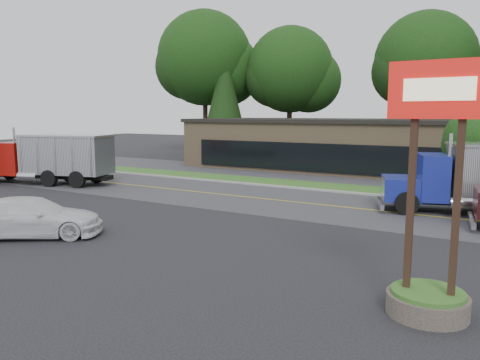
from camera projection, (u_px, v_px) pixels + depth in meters
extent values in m
plane|color=#2F2F34|center=(158.00, 234.00, 18.64)|extent=(140.00, 140.00, 0.00)
cube|color=#49494E|center=(264.00, 199.00, 26.30)|extent=(60.00, 8.00, 0.02)
cube|color=gold|center=(264.00, 199.00, 26.30)|extent=(60.00, 0.12, 0.01)
cube|color=#9E9E99|center=(294.00, 189.00, 29.88)|extent=(60.00, 0.30, 0.12)
cube|color=#2D6623|center=(305.00, 185.00, 31.41)|extent=(60.00, 3.40, 0.03)
cube|color=#49494E|center=(331.00, 177.00, 35.66)|extent=(60.00, 7.00, 0.02)
cube|color=#9C8060|center=(379.00, 147.00, 39.47)|extent=(32.00, 12.00, 4.00)
cylinder|color=#6B6054|center=(427.00, 304.00, 11.17)|extent=(1.90, 1.90, 0.50)
cylinder|color=#2D6623|center=(428.00, 292.00, 11.13)|extent=(1.70, 1.70, 0.10)
cube|color=#332116|center=(410.00, 206.00, 11.09)|extent=(0.16, 0.16, 5.00)
cube|color=#332116|center=(456.00, 210.00, 10.58)|extent=(0.16, 0.16, 5.00)
cube|color=red|center=(440.00, 90.00, 10.46)|extent=(2.20, 0.35, 1.30)
cube|color=beige|center=(439.00, 89.00, 10.29)|extent=(1.50, 0.04, 0.50)
cube|color=beige|center=(441.00, 90.00, 10.62)|extent=(1.50, 0.04, 0.50)
cylinder|color=#382619|center=(205.00, 128.00, 55.57)|extent=(0.56, 0.56, 6.00)
sphere|color=black|center=(205.00, 58.00, 54.42)|extent=(10.97, 10.97, 10.97)
sphere|color=black|center=(226.00, 70.00, 54.74)|extent=(8.23, 8.23, 8.23)
sphere|color=black|center=(188.00, 67.00, 54.56)|extent=(7.54, 7.54, 7.54)
cylinder|color=#382619|center=(289.00, 133.00, 52.27)|extent=(0.56, 0.56, 5.14)
sphere|color=black|center=(290.00, 70.00, 51.29)|extent=(9.39, 9.39, 9.39)
sphere|color=black|center=(309.00, 81.00, 51.56)|extent=(7.04, 7.04, 7.04)
sphere|color=black|center=(274.00, 78.00, 51.41)|extent=(6.46, 6.46, 6.46)
cylinder|color=#382619|center=(421.00, 136.00, 45.19)|extent=(0.56, 0.56, 5.17)
sphere|color=black|center=(425.00, 62.00, 44.20)|extent=(9.46, 9.46, 9.46)
sphere|color=black|center=(446.00, 75.00, 44.47)|extent=(7.09, 7.09, 7.09)
sphere|color=black|center=(407.00, 72.00, 44.32)|extent=(6.50, 6.50, 6.50)
cylinder|color=#382619|center=(225.00, 152.00, 52.19)|extent=(0.44, 0.44, 1.00)
cone|color=black|center=(225.00, 97.00, 51.33)|extent=(5.28, 5.28, 10.79)
cylinder|color=#382619|center=(471.00, 183.00, 26.22)|extent=(0.56, 0.56, 1.81)
sphere|color=black|center=(474.00, 139.00, 25.87)|extent=(3.31, 3.31, 3.31)
sphere|color=black|center=(463.00, 145.00, 25.92)|extent=(2.28, 2.28, 2.28)
cube|color=black|center=(47.00, 176.00, 31.90)|extent=(9.51, 3.65, 0.28)
cube|color=#9F100B|center=(17.00, 158.00, 32.31)|extent=(2.28, 2.77, 2.20)
cube|color=black|center=(8.00, 152.00, 32.44)|extent=(0.64, 2.03, 0.90)
cube|color=silver|center=(67.00, 155.00, 31.29)|extent=(6.22, 4.01, 2.50)
cube|color=silver|center=(66.00, 135.00, 31.10)|extent=(6.40, 4.19, 0.12)
cylinder|color=black|center=(10.00, 172.00, 33.99)|extent=(1.15, 0.64, 1.10)
cylinder|color=black|center=(83.00, 174.00, 32.49)|extent=(1.15, 0.64, 1.10)
cylinder|color=black|center=(63.00, 179.00, 30.28)|extent=(1.15, 0.64, 1.10)
cube|color=black|center=(469.00, 201.00, 22.52)|extent=(7.17, 3.24, 0.28)
cube|color=navy|center=(401.00, 188.00, 23.10)|extent=(2.37, 2.73, 1.10)
cube|color=navy|center=(432.00, 177.00, 22.72)|extent=(1.95, 2.67, 2.20)
cube|color=black|center=(420.00, 168.00, 22.78)|extent=(0.72, 2.01, 0.90)
cylinder|color=black|center=(401.00, 195.00, 24.26)|extent=(1.15, 0.68, 1.10)
cylinder|color=black|center=(407.00, 203.00, 22.03)|extent=(1.15, 0.68, 1.10)
imported|color=white|center=(32.00, 217.00, 18.22)|extent=(5.51, 4.83, 1.53)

